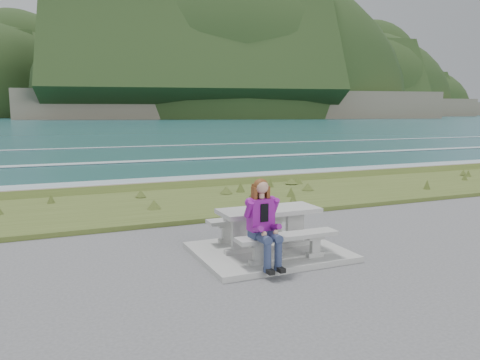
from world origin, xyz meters
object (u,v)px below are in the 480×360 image
at_px(picnic_table, 269,218).
at_px(bench_seaward, 252,222).
at_px(seated_woman, 265,235).
at_px(bench_landward, 288,240).

height_order(picnic_table, bench_seaward, picnic_table).
bearing_deg(picnic_table, seated_woman, -120.06).
relative_size(bench_landward, bench_seaward, 1.00).
bearing_deg(bench_seaward, seated_woman, -107.47).
bearing_deg(seated_woman, picnic_table, 57.39).
distance_m(bench_landward, bench_seaward, 1.40).
bearing_deg(bench_landward, picnic_table, 90.00).
bearing_deg(bench_landward, seated_woman, -164.49).
relative_size(bench_seaward, seated_woman, 1.28).
xyz_separation_m(bench_landward, bench_seaward, (0.00, 1.40, 0.00)).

